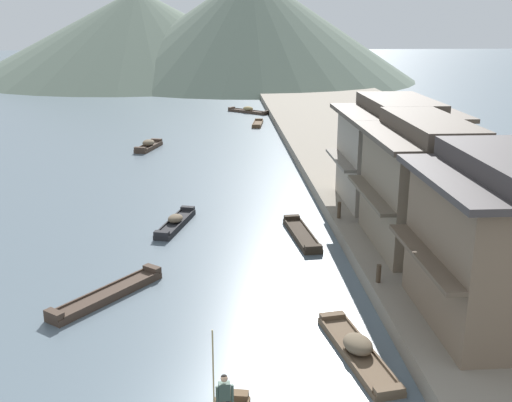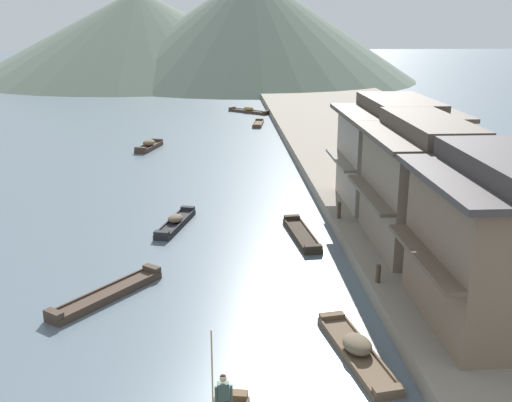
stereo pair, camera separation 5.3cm
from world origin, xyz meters
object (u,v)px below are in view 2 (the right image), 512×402
object	(u,v)px
boatman_person	(223,394)
boat_upstream_distant	(176,222)
house_waterfront_nearest	(505,243)
boat_moored_third	(357,350)
boat_moored_nearest	(149,145)
boat_midriver_upstream	(249,111)
boat_moored_second	(302,235)
house_waterfront_second	(425,185)
mooring_post_dock_near	(378,274)
house_waterfront_tall	(396,152)
mooring_post_dock_mid	(339,210)
boat_moored_far	(258,124)
boat_midriver_drifting	(107,295)

from	to	relation	value
boatman_person	boat_upstream_distant	bearing A→B (deg)	97.71
boat_upstream_distant	house_waterfront_nearest	world-z (taller)	house_waterfront_nearest
boat_moored_third	boatman_person	bearing A→B (deg)	-139.16
boat_moored_nearest	boat_midriver_upstream	bearing A→B (deg)	64.04
boat_moored_nearest	boat_moored_second	bearing A→B (deg)	-65.75
boat_moored_nearest	house_waterfront_second	world-z (taller)	house_waterfront_second
house_waterfront_second	mooring_post_dock_near	world-z (taller)	house_waterfront_second
house_waterfront_tall	mooring_post_dock_mid	xyz separation A→B (m)	(-3.79, -2.80, -2.55)
boat_midriver_upstream	mooring_post_dock_near	size ratio (longest dim) A/B	6.32
boat_upstream_distant	mooring_post_dock_near	distance (m)	13.20
boat_midriver_upstream	mooring_post_dock_near	xyz separation A→B (m)	(2.73, -51.00, 0.85)
house_waterfront_second	house_waterfront_tall	distance (m)	7.05
boat_midriver_upstream	boat_upstream_distant	distance (m)	41.85
mooring_post_dock_mid	boat_moored_second	bearing A→B (deg)	-155.49
boat_moored_third	house_waterfront_tall	size ratio (longest dim) A/B	0.78
boat_moored_second	boat_moored_far	bearing A→B (deg)	90.00
house_waterfront_second	mooring_post_dock_near	bearing A→B (deg)	-127.13
boat_moored_third	house_waterfront_second	bearing A→B (deg)	59.85
boat_upstream_distant	mooring_post_dock_mid	distance (m)	9.13
boat_upstream_distant	house_waterfront_tall	world-z (taller)	house_waterfront_tall
house_waterfront_nearest	boat_moored_second	bearing A→B (deg)	117.04
house_waterfront_nearest	house_waterfront_second	size ratio (longest dim) A/B	0.96
boat_midriver_drifting	mooring_post_dock_near	bearing A→B (deg)	-3.48
house_waterfront_tall	mooring_post_dock_mid	world-z (taller)	house_waterfront_tall
boat_midriver_drifting	boat_upstream_distant	size ratio (longest dim) A/B	1.03
boatman_person	boat_moored_second	distance (m)	16.58
boat_moored_nearest	boat_moored_far	xyz separation A→B (m)	(10.47, 11.52, -0.17)
boat_moored_nearest	house_waterfront_second	size ratio (longest dim) A/B	0.57
boat_moored_third	boat_moored_far	world-z (taller)	boat_moored_third
boatman_person	boat_moored_nearest	distance (m)	39.66
boat_moored_far	house_waterfront_second	world-z (taller)	house_waterfront_second
boat_moored_third	house_waterfront_nearest	bearing A→B (deg)	9.88
boatman_person	boat_moored_second	xyz separation A→B (m)	(4.37, 15.94, -1.31)
mooring_post_dock_mid	boat_moored_far	bearing A→B (deg)	93.67
boat_moored_third	boat_midriver_upstream	xyz separation A→B (m)	(-0.87, 55.47, 0.01)
boat_moored_third	boat_moored_far	bearing A→B (deg)	90.38
house_waterfront_nearest	house_waterfront_second	bearing A→B (deg)	91.95
boat_midriver_drifting	mooring_post_dock_mid	bearing A→B (deg)	34.38
boat_moored_nearest	mooring_post_dock_mid	distance (m)	25.60
mooring_post_dock_mid	boat_midriver_drifting	bearing A→B (deg)	-145.62
boatman_person	mooring_post_dock_near	world-z (taller)	boatman_person
boat_upstream_distant	mooring_post_dock_mid	size ratio (longest dim) A/B	5.34
boat_moored_second	house_waterfront_second	size ratio (longest dim) A/B	0.69
boat_moored_third	boat_midriver_drifting	xyz separation A→B (m)	(-9.44, 5.15, -0.07)
boat_midriver_drifting	mooring_post_dock_near	distance (m)	11.35
boat_moored_far	house_waterfront_tall	xyz separation A→B (m)	(5.96, -30.97, 3.58)
boat_midriver_drifting	house_waterfront_nearest	size ratio (longest dim) A/B	0.69
boat_midriver_drifting	boat_midriver_upstream	bearing A→B (deg)	80.34
boatman_person	mooring_post_dock_mid	distance (m)	18.15
boat_moored_nearest	house_waterfront_tall	distance (m)	25.69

